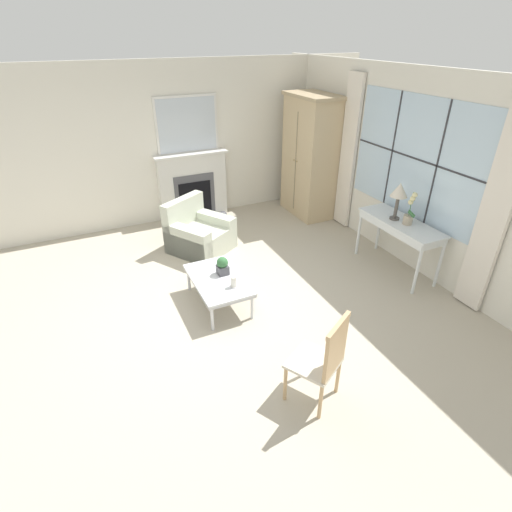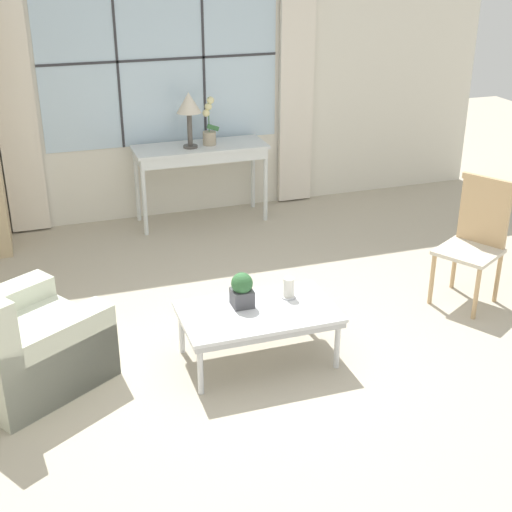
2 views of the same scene
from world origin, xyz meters
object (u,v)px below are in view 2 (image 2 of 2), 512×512
object	(u,v)px
potted_orchid	(209,128)
console_table	(200,154)
table_lamp	(189,106)
armchair_upholstered	(20,347)
coffee_table	(258,316)
potted_plant_small	(242,289)
pillar_candle	(289,288)
side_chair_wooden	(476,234)

from	to	relation	value
potted_orchid	console_table	bearing A→B (deg)	-174.34
table_lamp	potted_orchid	xyz separation A→B (m)	(0.21, 0.05, -0.24)
table_lamp	armchair_upholstered	xyz separation A→B (m)	(-1.76, -2.43, -0.95)
coffee_table	potted_plant_small	distance (m)	0.21
armchair_upholstered	pillar_candle	bearing A→B (deg)	-4.23
table_lamp	potted_orchid	bearing A→B (deg)	13.33
console_table	potted_plant_small	world-z (taller)	console_table
side_chair_wooden	pillar_candle	world-z (taller)	side_chair_wooden
side_chair_wooden	potted_plant_small	distance (m)	2.03
coffee_table	side_chair_wooden	bearing A→B (deg)	9.68
console_table	table_lamp	distance (m)	0.52
console_table	coffee_table	world-z (taller)	console_table
armchair_upholstered	potted_plant_small	world-z (taller)	armchair_upholstered
armchair_upholstered	console_table	bearing A→B (deg)	52.91
potted_plant_small	pillar_candle	bearing A→B (deg)	1.97
side_chair_wooden	potted_plant_small	size ratio (longest dim) A/B	4.11
coffee_table	pillar_candle	bearing A→B (deg)	22.85
table_lamp	armchair_upholstered	distance (m)	3.15
armchair_upholstered	side_chair_wooden	bearing A→B (deg)	1.36
side_chair_wooden	table_lamp	bearing A→B (deg)	126.46
coffee_table	pillar_candle	distance (m)	0.31
potted_plant_small	pillar_candle	size ratio (longest dim) A/B	1.53
armchair_upholstered	coffee_table	distance (m)	1.59
potted_plant_small	pillar_candle	distance (m)	0.35
table_lamp	armchair_upholstered	world-z (taller)	table_lamp
side_chair_wooden	potted_plant_small	bearing A→B (deg)	-173.48
console_table	potted_plant_small	distance (m)	2.66
potted_orchid	table_lamp	bearing A→B (deg)	-166.67
console_table	table_lamp	size ratio (longest dim) A/B	2.43
table_lamp	console_table	bearing A→B (deg)	20.25
side_chair_wooden	potted_plant_small	xyz separation A→B (m)	(-2.02, -0.23, -0.05)
console_table	side_chair_wooden	world-z (taller)	side_chair_wooden
table_lamp	armchair_upholstered	bearing A→B (deg)	-125.92
potted_plant_small	console_table	bearing A→B (deg)	81.58
console_table	potted_orchid	xyz separation A→B (m)	(0.10, 0.01, 0.26)
armchair_upholstered	coffee_table	xyz separation A→B (m)	(1.56, -0.25, 0.08)
side_chair_wooden	console_table	bearing A→B (deg)	124.29
armchair_upholstered	pillar_candle	distance (m)	1.85
table_lamp	side_chair_wooden	distance (m)	3.00
potted_plant_small	potted_orchid	bearing A→B (deg)	79.44
coffee_table	potted_plant_small	size ratio (longest dim) A/B	4.31
potted_orchid	coffee_table	size ratio (longest dim) A/B	0.45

